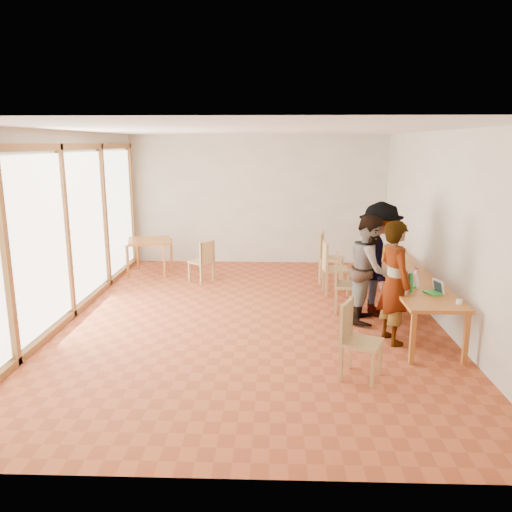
% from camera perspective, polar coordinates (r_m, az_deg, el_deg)
% --- Properties ---
extents(ground, '(8.00, 8.00, 0.00)m').
position_cam_1_polar(ground, '(8.23, -0.60, -7.16)').
color(ground, '#AE4F2A').
rests_on(ground, ground).
extents(wall_back, '(6.00, 0.10, 3.00)m').
position_cam_1_polar(wall_back, '(11.80, 0.25, 6.43)').
color(wall_back, beige).
rests_on(wall_back, ground).
extents(wall_front, '(6.00, 0.10, 3.00)m').
position_cam_1_polar(wall_front, '(3.96, -3.23, -6.46)').
color(wall_front, beige).
rests_on(wall_front, ground).
extents(wall_right, '(0.10, 8.00, 3.00)m').
position_cam_1_polar(wall_right, '(8.27, 20.65, 2.88)').
color(wall_right, beige).
rests_on(wall_right, ground).
extents(window_wall, '(0.10, 8.00, 3.00)m').
position_cam_1_polar(window_wall, '(8.50, -21.01, 3.10)').
color(window_wall, white).
rests_on(window_wall, ground).
extents(ceiling, '(6.00, 8.00, 0.04)m').
position_cam_1_polar(ceiling, '(7.74, -0.66, 14.37)').
color(ceiling, white).
rests_on(ceiling, wall_back).
extents(communal_table, '(0.80, 4.00, 0.75)m').
position_cam_1_polar(communal_table, '(8.57, 16.43, -1.96)').
color(communal_table, '#BD6C2A').
rests_on(communal_table, ground).
extents(side_table, '(0.90, 0.90, 0.75)m').
position_cam_1_polar(side_table, '(11.13, -12.06, 1.43)').
color(side_table, '#BD6C2A').
rests_on(side_table, ground).
extents(chair_near, '(0.59, 0.59, 0.51)m').
position_cam_1_polar(chair_near, '(6.21, 11.12, -8.42)').
color(chair_near, tan).
rests_on(chair_near, ground).
extents(chair_mid, '(0.52, 0.52, 0.53)m').
position_cam_1_polar(chair_mid, '(8.50, 9.81, -2.36)').
color(chair_mid, tan).
rests_on(chair_mid, ground).
extents(chair_far, '(0.49, 0.49, 0.53)m').
position_cam_1_polar(chair_far, '(9.51, 8.51, -0.71)').
color(chair_far, tan).
rests_on(chair_far, ground).
extents(chair_empty, '(0.58, 0.58, 0.55)m').
position_cam_1_polar(chair_empty, '(10.33, 8.03, 0.48)').
color(chair_empty, tan).
rests_on(chair_empty, ground).
extents(chair_spare, '(0.57, 0.57, 0.46)m').
position_cam_1_polar(chair_spare, '(10.26, -5.96, -0.09)').
color(chair_spare, tan).
rests_on(chair_spare, ground).
extents(person_near, '(0.59, 0.74, 1.77)m').
position_cam_1_polar(person_near, '(7.31, 15.55, -2.92)').
color(person_near, gray).
rests_on(person_near, ground).
extents(person_mid, '(0.84, 0.97, 1.72)m').
position_cam_1_polar(person_mid, '(8.10, 12.89, -1.44)').
color(person_mid, gray).
rests_on(person_mid, ground).
extents(person_far, '(0.88, 1.31, 1.88)m').
position_cam_1_polar(person_far, '(8.42, 13.89, -0.38)').
color(person_far, gray).
rests_on(person_far, ground).
extents(laptop_near, '(0.27, 0.28, 0.20)m').
position_cam_1_polar(laptop_near, '(7.41, 19.84, -3.66)').
color(laptop_near, green).
rests_on(laptop_near, communal_table).
extents(laptop_mid, '(0.30, 0.31, 0.22)m').
position_cam_1_polar(laptop_mid, '(7.67, 17.47, -2.89)').
color(laptop_mid, green).
rests_on(laptop_mid, communal_table).
extents(laptop_far, '(0.24, 0.28, 0.23)m').
position_cam_1_polar(laptop_far, '(8.94, 15.95, -0.59)').
color(laptop_far, green).
rests_on(laptop_far, communal_table).
extents(yellow_mug, '(0.12, 0.12, 0.09)m').
position_cam_1_polar(yellow_mug, '(9.76, 14.27, 0.49)').
color(yellow_mug, gold).
rests_on(yellow_mug, communal_table).
extents(green_bottle, '(0.07, 0.07, 0.28)m').
position_cam_1_polar(green_bottle, '(7.33, 17.25, -2.96)').
color(green_bottle, '#22743D').
rests_on(green_bottle, communal_table).
extents(clear_glass, '(0.07, 0.07, 0.09)m').
position_cam_1_polar(clear_glass, '(8.64, 16.27, -1.19)').
color(clear_glass, silver).
rests_on(clear_glass, communal_table).
extents(condiment_cup, '(0.08, 0.08, 0.06)m').
position_cam_1_polar(condiment_cup, '(7.06, 22.20, -4.86)').
color(condiment_cup, white).
rests_on(condiment_cup, communal_table).
extents(pink_phone, '(0.05, 0.10, 0.01)m').
position_cam_1_polar(pink_phone, '(8.81, 17.87, -1.29)').
color(pink_phone, '#CB2E72').
rests_on(pink_phone, communal_table).
extents(black_pouch, '(0.16, 0.26, 0.09)m').
position_cam_1_polar(black_pouch, '(7.93, 16.25, -2.43)').
color(black_pouch, black).
rests_on(black_pouch, communal_table).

